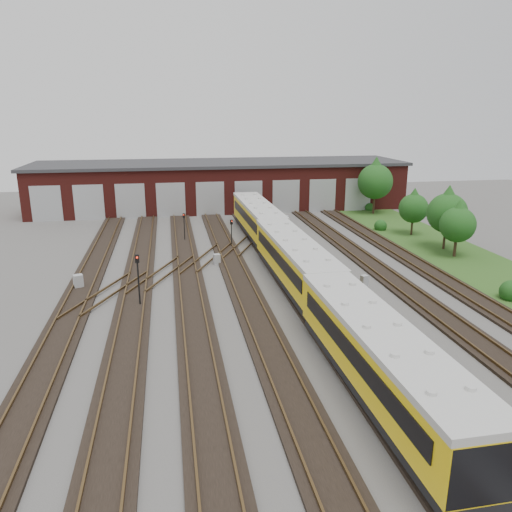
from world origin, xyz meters
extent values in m
plane|color=#413F3C|center=(0.00, 0.00, 0.00)|extent=(120.00, 120.00, 0.00)
cube|color=black|center=(-14.00, 0.00, 0.09)|extent=(2.40, 70.00, 0.18)
cube|color=brown|center=(-14.72, 0.00, 0.26)|extent=(0.10, 70.00, 0.15)
cube|color=brown|center=(-13.28, 0.00, 0.26)|extent=(0.10, 70.00, 0.15)
cube|color=black|center=(-10.00, 0.00, 0.09)|extent=(2.40, 70.00, 0.18)
cube|color=brown|center=(-10.72, 0.00, 0.26)|extent=(0.10, 70.00, 0.15)
cube|color=brown|center=(-9.28, 0.00, 0.26)|extent=(0.10, 70.00, 0.15)
cube|color=black|center=(-6.00, 0.00, 0.09)|extent=(2.40, 70.00, 0.18)
cube|color=brown|center=(-6.72, 0.00, 0.26)|extent=(0.10, 70.00, 0.15)
cube|color=brown|center=(-5.28, 0.00, 0.26)|extent=(0.10, 70.00, 0.15)
cube|color=black|center=(-2.00, 0.00, 0.09)|extent=(2.40, 70.00, 0.18)
cube|color=brown|center=(-2.72, 0.00, 0.26)|extent=(0.10, 70.00, 0.15)
cube|color=brown|center=(-1.28, 0.00, 0.26)|extent=(0.10, 70.00, 0.15)
cube|color=black|center=(2.00, 0.00, 0.09)|extent=(2.40, 70.00, 0.18)
cube|color=brown|center=(1.28, 0.00, 0.26)|extent=(0.10, 70.00, 0.15)
cube|color=brown|center=(2.72, 0.00, 0.26)|extent=(0.10, 70.00, 0.15)
cube|color=black|center=(6.00, 0.00, 0.09)|extent=(2.40, 70.00, 0.18)
cube|color=brown|center=(5.28, 0.00, 0.26)|extent=(0.10, 70.00, 0.15)
cube|color=brown|center=(6.72, 0.00, 0.26)|extent=(0.10, 70.00, 0.15)
cube|color=black|center=(10.00, 0.00, 0.09)|extent=(2.40, 70.00, 0.18)
cube|color=brown|center=(9.28, 0.00, 0.26)|extent=(0.10, 70.00, 0.15)
cube|color=brown|center=(10.72, 0.00, 0.26)|extent=(0.10, 70.00, 0.15)
cube|color=black|center=(14.00, 0.00, 0.09)|extent=(2.40, 70.00, 0.18)
cube|color=brown|center=(13.28, 0.00, 0.26)|extent=(0.10, 70.00, 0.15)
cube|color=brown|center=(14.72, 0.00, 0.26)|extent=(0.10, 70.00, 0.15)
cube|color=brown|center=(-8.00, 10.00, 0.26)|extent=(5.40, 9.62, 0.15)
cube|color=brown|center=(-4.00, 14.00, 0.26)|extent=(5.40, 9.62, 0.15)
cube|color=brown|center=(0.00, 18.00, 0.26)|extent=(5.40, 9.62, 0.15)
cube|color=brown|center=(-12.00, 6.00, 0.26)|extent=(5.40, 9.62, 0.15)
cube|color=brown|center=(4.00, 22.00, 0.26)|extent=(5.40, 9.62, 0.15)
cube|color=#561915|center=(0.00, 40.00, 3.00)|extent=(50.00, 12.00, 6.00)
cube|color=#2F2F32|center=(0.00, 40.00, 6.15)|extent=(51.00, 12.50, 0.40)
cube|color=#A1A3A6|center=(-22.00, 33.98, 2.20)|extent=(3.60, 0.12, 4.40)
cube|color=#A1A3A6|center=(-17.00, 33.98, 2.20)|extent=(3.60, 0.12, 4.40)
cube|color=#A1A3A6|center=(-12.00, 33.98, 2.20)|extent=(3.60, 0.12, 4.40)
cube|color=#A1A3A6|center=(-7.00, 33.98, 2.20)|extent=(3.60, 0.12, 4.40)
cube|color=#A1A3A6|center=(-2.00, 33.98, 2.20)|extent=(3.60, 0.12, 4.40)
cube|color=#A1A3A6|center=(3.00, 33.98, 2.20)|extent=(3.60, 0.12, 4.40)
cube|color=#A1A3A6|center=(8.00, 33.98, 2.20)|extent=(3.60, 0.12, 4.40)
cube|color=#A1A3A6|center=(13.00, 33.98, 2.20)|extent=(3.60, 0.12, 4.40)
cube|color=#A1A3A6|center=(18.00, 33.98, 2.20)|extent=(3.60, 0.12, 4.40)
cube|color=#2A4E1A|center=(19.00, 10.00, 0.03)|extent=(8.00, 55.00, 0.05)
cube|color=black|center=(2.00, -10.27, 0.65)|extent=(2.66, 16.00, 0.64)
cube|color=yellow|center=(2.00, -10.27, 2.14)|extent=(2.97, 16.01, 2.34)
cube|color=beige|center=(2.00, -10.27, 3.47)|extent=(3.08, 16.01, 0.32)
cube|color=black|center=(0.59, -10.29, 2.41)|extent=(0.25, 14.05, 0.91)
cube|color=black|center=(3.41, -10.25, 2.41)|extent=(0.25, 14.05, 0.91)
cube|color=black|center=(2.00, 5.73, 0.65)|extent=(2.66, 16.00, 0.64)
cube|color=yellow|center=(2.00, 5.73, 2.14)|extent=(2.97, 16.01, 2.34)
cube|color=beige|center=(2.00, 5.73, 3.47)|extent=(3.08, 16.01, 0.32)
cube|color=black|center=(0.59, 5.71, 2.41)|extent=(0.25, 14.05, 0.91)
cube|color=black|center=(3.41, 5.75, 2.41)|extent=(0.25, 14.05, 0.91)
cube|color=black|center=(2.00, 21.73, 0.65)|extent=(2.66, 16.00, 0.64)
cube|color=yellow|center=(2.00, 21.73, 2.14)|extent=(2.97, 16.01, 2.34)
cube|color=beige|center=(2.00, 21.73, 3.47)|extent=(3.08, 16.01, 0.32)
cube|color=black|center=(0.59, 21.71, 2.41)|extent=(0.25, 14.05, 0.91)
cube|color=black|center=(3.41, 21.75, 2.41)|extent=(0.25, 14.05, 0.91)
cylinder|color=black|center=(-9.55, 3.40, 1.58)|extent=(0.11, 0.11, 3.16)
cube|color=black|center=(-9.55, 3.40, 3.44)|extent=(0.30, 0.20, 0.56)
sphere|color=#FA250D|center=(-9.55, 3.29, 3.56)|extent=(0.13, 0.13, 0.13)
cylinder|color=black|center=(-5.81, 21.23, 1.24)|extent=(0.09, 0.09, 2.48)
cube|color=black|center=(-5.81, 21.23, 2.71)|extent=(0.26, 0.20, 0.45)
sphere|color=#FA250D|center=(-5.81, 21.14, 2.80)|extent=(0.11, 0.11, 0.11)
cylinder|color=black|center=(-1.29, 18.02, 1.15)|extent=(0.09, 0.09, 2.31)
cube|color=black|center=(-1.29, 18.02, 2.53)|extent=(0.26, 0.22, 0.46)
sphere|color=#FA250D|center=(-1.29, 17.93, 2.62)|extent=(0.11, 0.11, 0.11)
cylinder|color=black|center=(2.08, 10.65, 1.20)|extent=(0.09, 0.09, 2.41)
cube|color=black|center=(2.08, 10.65, 2.64)|extent=(0.27, 0.21, 0.47)
sphere|color=#FA250D|center=(2.08, 10.56, 2.73)|extent=(0.11, 0.11, 0.11)
cube|color=#9D9FA2|center=(-14.31, 7.86, 0.56)|extent=(0.83, 0.76, 1.12)
cube|color=#9D9FA2|center=(-3.32, 12.39, 0.47)|extent=(0.64, 0.56, 0.93)
cube|color=#9D9FA2|center=(2.18, 10.67, 0.51)|extent=(0.64, 0.54, 1.02)
cube|color=#9D9FA2|center=(6.44, 27.38, 0.51)|extent=(0.67, 0.58, 1.03)
cube|color=#9D9FA2|center=(7.33, 4.74, 0.43)|extent=(0.62, 0.56, 0.86)
cylinder|color=#342417|center=(19.31, 31.56, 1.16)|extent=(0.27, 0.27, 2.32)
sphere|color=#184313|center=(19.31, 31.56, 4.26)|extent=(4.52, 4.52, 4.52)
cone|color=#184313|center=(19.31, 31.56, 5.87)|extent=(3.87, 3.87, 3.23)
cylinder|color=#342417|center=(18.73, 19.63, 0.81)|extent=(0.22, 0.22, 1.61)
sphere|color=#184313|center=(18.73, 19.63, 2.95)|extent=(3.13, 3.13, 3.13)
cone|color=#184313|center=(18.73, 19.63, 4.07)|extent=(2.68, 2.68, 2.24)
cylinder|color=#342417|center=(19.07, 13.58, 0.98)|extent=(0.23, 0.23, 1.96)
sphere|color=#184313|center=(19.07, 13.58, 3.60)|extent=(3.82, 3.82, 3.82)
cone|color=#184313|center=(19.07, 13.58, 4.96)|extent=(3.27, 3.27, 2.73)
cylinder|color=#342417|center=(18.65, 10.95, 0.83)|extent=(0.27, 0.27, 1.67)
sphere|color=#184313|center=(18.65, 10.95, 3.05)|extent=(3.24, 3.24, 3.24)
cone|color=#184313|center=(18.65, 10.95, 4.21)|extent=(2.78, 2.78, 2.31)
sphere|color=#184313|center=(16.60, 0.16, 0.83)|extent=(1.66, 1.66, 1.66)
sphere|color=#184313|center=(16.36, 22.46, 0.71)|extent=(1.42, 1.42, 1.42)
sphere|color=#184313|center=(19.71, 33.79, 0.61)|extent=(1.22, 1.22, 1.22)
camera|label=1|loc=(-7.22, -29.70, 12.93)|focal=35.00mm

